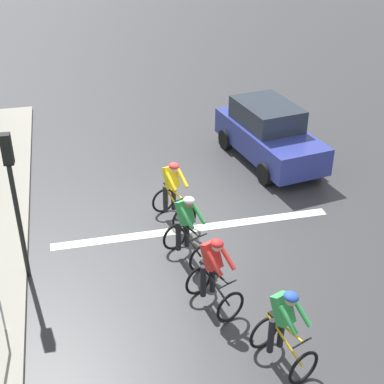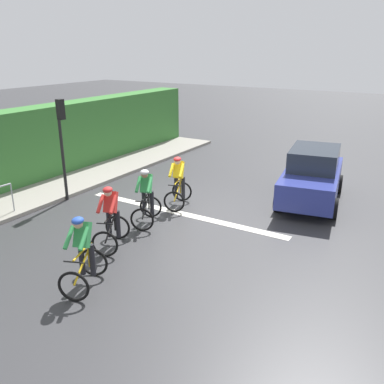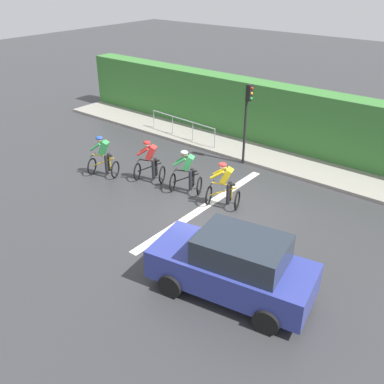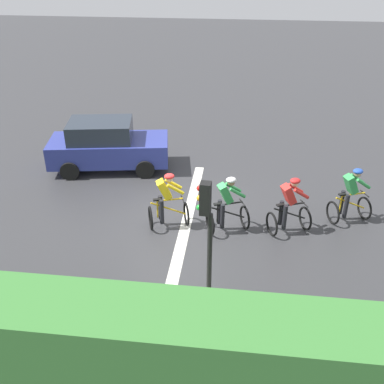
# 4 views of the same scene
# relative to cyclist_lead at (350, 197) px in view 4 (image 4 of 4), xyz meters

# --- Properties ---
(ground_plane) EXTENTS (80.00, 80.00, 0.00)m
(ground_plane) POSITION_rel_cyclist_lead_xyz_m (0.49, -4.98, -0.80)
(ground_plane) COLOR #333335
(sidewalk_kerb) EXTENTS (2.80, 21.65, 0.12)m
(sidewalk_kerb) POSITION_rel_cyclist_lead_xyz_m (5.90, -2.98, -0.74)
(sidewalk_kerb) COLOR gray
(sidewalk_kerb) RESTS_ON ground
(road_marking_stop_line) EXTENTS (7.00, 0.30, 0.01)m
(road_marking_stop_line) POSITION_rel_cyclist_lead_xyz_m (0.49, -4.58, -0.79)
(road_marking_stop_line) COLOR silver
(road_marking_stop_line) RESTS_ON ground
(cyclist_lead) EXTENTS (1.03, 1.25, 1.66)m
(cyclist_lead) POSITION_rel_cyclist_lead_xyz_m (0.00, 0.00, 0.00)
(cyclist_lead) COLOR black
(cyclist_lead) RESTS_ON ground
(cyclist_second) EXTENTS (1.05, 1.26, 1.66)m
(cyclist_second) POSITION_rel_cyclist_lead_xyz_m (0.79, -1.75, 0.00)
(cyclist_second) COLOR black
(cyclist_second) RESTS_ON ground
(cyclist_mid) EXTENTS (1.05, 1.26, 1.66)m
(cyclist_mid) POSITION_rel_cyclist_lead_xyz_m (0.94, -3.43, 0.00)
(cyclist_mid) COLOR black
(cyclist_mid) RESTS_ON ground
(cyclist_fourth) EXTENTS (0.99, 1.24, 1.66)m
(cyclist_fourth) POSITION_rel_cyclist_lead_xyz_m (0.92, -5.09, 0.00)
(cyclist_fourth) COLOR black
(cyclist_fourth) RESTS_ON ground
(car_navy) EXTENTS (2.39, 4.33, 1.76)m
(car_navy) POSITION_rel_cyclist_lead_xyz_m (-2.59, -7.81, 0.08)
(car_navy) COLOR navy
(car_navy) RESTS_ON ground
(traffic_light_near_crossing) EXTENTS (0.21, 0.31, 3.34)m
(traffic_light_near_crossing) POSITION_rel_cyclist_lead_xyz_m (4.46, -3.68, 1.43)
(traffic_light_near_crossing) COLOR black
(traffic_light_near_crossing) RESTS_ON ground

